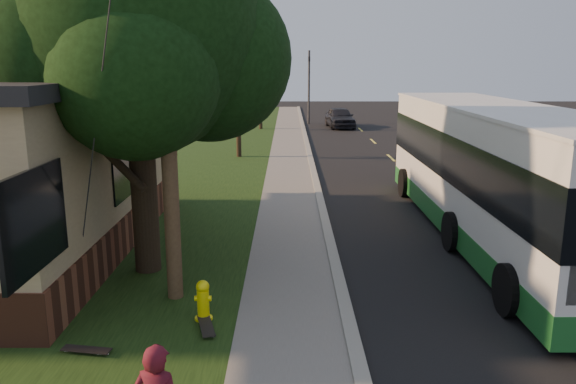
# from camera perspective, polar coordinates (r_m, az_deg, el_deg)

# --- Properties ---
(ground) EXTENTS (120.00, 120.00, 0.00)m
(ground) POSITION_cam_1_polar(r_m,az_deg,el_deg) (10.44, 6.10, -13.06)
(ground) COLOR black
(ground) RESTS_ON ground
(road) EXTENTS (8.00, 80.00, 0.01)m
(road) POSITION_cam_1_polar(r_m,az_deg,el_deg) (20.50, 14.36, -0.31)
(road) COLOR black
(road) RESTS_ON ground
(curb) EXTENTS (0.25, 80.00, 0.12)m
(curb) POSITION_cam_1_polar(r_m,az_deg,el_deg) (19.88, 3.13, -0.16)
(curb) COLOR gray
(curb) RESTS_ON ground
(sidewalk) EXTENTS (2.00, 80.00, 0.08)m
(sidewalk) POSITION_cam_1_polar(r_m,az_deg,el_deg) (19.85, 0.24, -0.22)
(sidewalk) COLOR slate
(sidewalk) RESTS_ON ground
(grass_verge) EXTENTS (5.00, 80.00, 0.07)m
(grass_verge) POSITION_cam_1_polar(r_m,az_deg,el_deg) (20.15, -9.76, -0.23)
(grass_verge) COLOR black
(grass_verge) RESTS_ON ground
(fire_hydrant) EXTENTS (0.32, 0.32, 0.74)m
(fire_hydrant) POSITION_cam_1_polar(r_m,az_deg,el_deg) (10.32, -8.62, -10.83)
(fire_hydrant) COLOR #FFEF0D
(fire_hydrant) RESTS_ON grass_verge
(utility_pole) EXTENTS (2.86, 3.21, 9.07)m
(utility_pole) POSITION_cam_1_polar(r_m,az_deg,el_deg) (10.56, -12.49, 13.00)
(utility_pole) COLOR #473321
(utility_pole) RESTS_ON ground
(leafy_tree) EXTENTS (6.30, 6.00, 7.80)m
(leafy_tree) POSITION_cam_1_polar(r_m,az_deg,el_deg) (12.38, -14.99, 15.31)
(leafy_tree) COLOR black
(leafy_tree) RESTS_ON grass_verge
(bare_tree_near) EXTENTS (1.38, 1.21, 4.31)m
(bare_tree_near) POSITION_cam_1_polar(r_m,az_deg,el_deg) (27.54, -5.08, 7.88)
(bare_tree_near) COLOR black
(bare_tree_near) RESTS_ON grass_verge
(bare_tree_far) EXTENTS (1.38, 1.21, 4.03)m
(bare_tree_far) POSITION_cam_1_polar(r_m,az_deg,el_deg) (39.46, -2.81, 9.23)
(bare_tree_far) COLOR black
(bare_tree_far) RESTS_ON grass_verge
(traffic_signal) EXTENTS (0.18, 0.22, 5.50)m
(traffic_signal) POSITION_cam_1_polar(r_m,az_deg,el_deg) (43.38, 2.14, 11.11)
(traffic_signal) COLOR #2D2D30
(traffic_signal) RESTS_ON ground
(transit_bus) EXTENTS (2.99, 12.97, 3.51)m
(transit_bus) POSITION_cam_1_polar(r_m,az_deg,el_deg) (15.60, 20.37, 2.18)
(transit_bus) COLOR silver
(transit_bus) RESTS_ON ground
(skateboard_main) EXTENTS (0.44, 0.90, 0.08)m
(skateboard_main) POSITION_cam_1_polar(r_m,az_deg,el_deg) (10.08, -8.32, -13.30)
(skateboard_main) COLOR black
(skateboard_main) RESTS_ON grass_verge
(skateboard_spare) EXTENTS (0.82, 0.33, 0.07)m
(skateboard_spare) POSITION_cam_1_polar(r_m,az_deg,el_deg) (9.79, -19.81, -14.86)
(skateboard_spare) COLOR black
(skateboard_spare) RESTS_ON grass_verge
(dumpster) EXTENTS (1.53, 1.35, 1.14)m
(dumpster) POSITION_cam_1_polar(r_m,az_deg,el_deg) (18.86, -20.97, -0.02)
(dumpster) COLOR black
(dumpster) RESTS_ON building_lot
(distant_car) EXTENTS (2.12, 4.50, 1.49)m
(distant_car) POSITION_cam_1_polar(r_m,az_deg,el_deg) (41.02, 5.30, 7.56)
(distant_car) COLOR black
(distant_car) RESTS_ON ground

